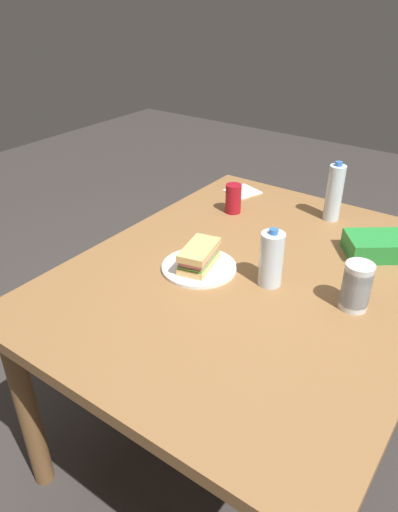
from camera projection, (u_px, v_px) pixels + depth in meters
ground_plane at (244, 426)px, 1.97m from camera, size 8.00×8.00×0.00m
dining_table at (253, 294)px, 1.62m from camera, size 1.43×1.13×0.76m
paper_plate at (199, 267)px, 1.59m from camera, size 0.25×0.25×0.01m
sandwich at (199, 256)px, 1.57m from camera, size 0.20×0.13×0.08m
soda_can_red at (233, 199)px, 1.95m from camera, size 0.07×0.07×0.12m
chip_bag at (380, 246)px, 1.66m from camera, size 0.26×0.27×0.07m
water_bottle_tall at (334, 193)px, 1.87m from camera, size 0.06×0.06×0.24m
plastic_cup_stack at (356, 287)px, 1.37m from camera, size 0.08×0.08×0.15m
water_bottle_spare at (271, 259)px, 1.47m from camera, size 0.08×0.08×0.20m
paper_napkin at (243, 192)px, 2.17m from camera, size 0.17×0.17×0.01m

